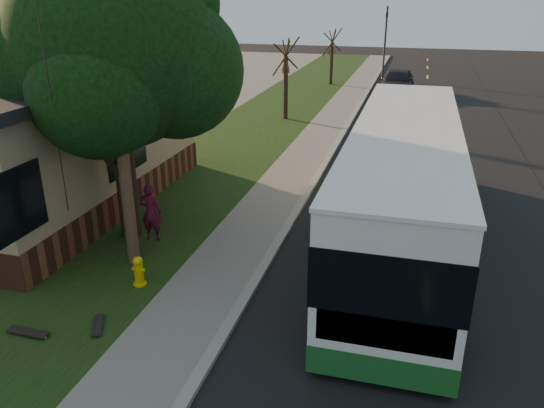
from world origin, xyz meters
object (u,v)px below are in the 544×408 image
(traffic_signal, at_px, (385,38))
(bare_tree_near, at_px, (286,80))
(skateboard_main, at_px, (98,325))
(utility_pole, at_px, (115,83))
(leafy_tree, at_px, (116,50))
(distant_car, at_px, (397,81))
(dumpster, at_px, (136,144))
(bare_tree_far, at_px, (332,57))
(fire_hydrant, at_px, (139,271))
(skateboard_spare, at_px, (28,332))
(transit_bus, at_px, (403,182))
(skateboarder, at_px, (151,212))

(traffic_signal, bearing_deg, bare_tree_near, -104.04)
(traffic_signal, height_order, skateboard_main, traffic_signal)
(utility_pole, distance_m, leafy_tree, 1.94)
(skateboard_main, relative_size, distant_car, 0.16)
(dumpster, bearing_deg, bare_tree_far, 77.48)
(fire_hydrant, bearing_deg, leafy_tree, 120.67)
(skateboard_main, bearing_deg, distant_car, 81.19)
(utility_pole, height_order, bare_tree_far, utility_pole)
(leafy_tree, bearing_deg, bare_tree_far, 87.55)
(bare_tree_near, bearing_deg, dumpster, -115.02)
(bare_tree_near, bearing_deg, skateboard_main, -87.38)
(bare_tree_far, relative_size, skateboard_spare, 4.45)
(skateboard_spare, bearing_deg, leafy_tree, 93.88)
(skateboard_main, distance_m, distant_car, 29.68)
(transit_bus, bearing_deg, bare_tree_far, 103.41)
(leafy_tree, height_order, bare_tree_near, leafy_tree)
(transit_bus, height_order, skateboarder, transit_bus)
(traffic_signal, distance_m, skateboard_main, 36.07)
(traffic_signal, bearing_deg, leafy_tree, -98.47)
(fire_hydrant, distance_m, skateboard_main, 1.84)
(leafy_tree, distance_m, skateboard_main, 6.91)
(bare_tree_near, distance_m, skateboarder, 15.70)
(leafy_tree, height_order, transit_bus, leafy_tree)
(bare_tree_far, bearing_deg, skateboard_spare, -91.46)
(fire_hydrant, distance_m, distant_car, 27.89)
(leafy_tree, height_order, traffic_signal, leafy_tree)
(bare_tree_far, relative_size, dumpster, 2.40)
(traffic_signal, distance_m, skateboarder, 31.98)
(skateboarder, bearing_deg, skateboard_main, 99.36)
(skateboard_main, distance_m, dumpster, 12.08)
(leafy_tree, xyz_separation_m, bare_tree_far, (1.17, 27.35, -3.16))
(bare_tree_near, distance_m, dumpster, 9.87)
(bare_tree_near, relative_size, transit_bus, 0.34)
(skateboarder, bearing_deg, skateboard_spare, 83.17)
(fire_hydrant, bearing_deg, skateboard_spare, -117.09)
(bare_tree_near, relative_size, traffic_signal, 0.78)
(skateboarder, bearing_deg, bare_tree_far, -93.21)
(skateboarder, bearing_deg, transit_bus, -167.71)
(skateboard_main, bearing_deg, bare_tree_near, 92.62)
(fire_hydrant, relative_size, skateboard_spare, 0.82)
(traffic_signal, bearing_deg, skateboard_spare, -96.78)
(transit_bus, bearing_deg, skateboarder, -165.43)
(traffic_signal, height_order, skateboarder, traffic_signal)
(dumpster, bearing_deg, transit_bus, -25.15)
(utility_pole, distance_m, distant_car, 27.29)
(fire_hydrant, height_order, skateboard_spare, fire_hydrant)
(traffic_signal, relative_size, distant_car, 1.09)
(bare_tree_near, distance_m, bare_tree_far, 12.01)
(skateboarder, relative_size, skateboard_main, 2.11)
(utility_pole, relative_size, bare_tree_near, 2.11)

